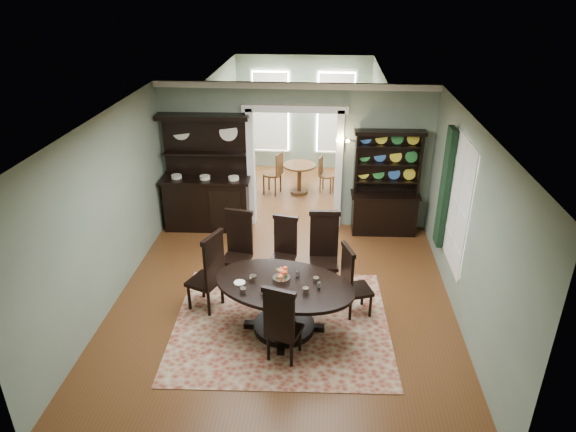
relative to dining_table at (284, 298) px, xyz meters
name	(u,v)px	position (x,y,z in m)	size (l,w,h in m)	color
room	(282,216)	(-0.08, 0.68, 1.00)	(5.51, 6.01, 3.01)	#602F19
parlor	(301,123)	(-0.08, 6.17, 0.94)	(3.51, 3.50, 3.01)	#602F19
doorway_trim	(295,151)	(-0.08, 3.64, 1.04)	(2.08, 0.25, 2.57)	white
right_window	(452,197)	(2.61, 1.57, 1.03)	(0.15, 1.47, 2.12)	white
wall_sconce	(343,142)	(0.87, 3.49, 1.32)	(0.27, 0.21, 0.21)	#B2742F
rug	(281,323)	(-0.05, 0.13, -0.57)	(3.27, 2.85, 0.01)	maroon
dining_table	(284,298)	(0.00, 0.00, 0.00)	(2.36, 2.36, 0.82)	black
centerpiece	(281,276)	(-0.04, 0.09, 0.31)	(1.29, 0.83, 0.21)	white
chair_far_left	(238,245)	(-0.90, 1.36, 0.11)	(0.55, 0.53, 1.30)	black
chair_far_mid	(284,246)	(-0.12, 1.50, 0.03)	(0.50, 0.48, 1.16)	black
chair_far_right	(324,248)	(0.57, 1.30, 0.14)	(0.52, 0.49, 1.36)	black
chair_end_left	(210,270)	(-1.19, 0.45, 0.14)	(0.63, 0.64, 1.36)	black
chair_end_right	(352,279)	(1.01, 0.48, 0.06)	(0.54, 0.56, 1.20)	black
chair_near	(281,323)	(0.02, -0.69, 0.07)	(0.56, 0.54, 1.23)	black
sideboard	(207,190)	(-1.87, 3.36, 0.26)	(1.83, 0.70, 2.39)	black
welsh_dresser	(385,197)	(1.77, 3.41, 0.20)	(1.39, 0.55, 2.15)	black
parlor_table	(299,174)	(-0.07, 5.33, -0.10)	(0.78, 0.78, 0.72)	#573519
parlor_chair_left	(275,172)	(-0.65, 5.22, -0.01)	(0.49, 0.47, 1.04)	#573519
parlor_chair_right	(325,173)	(0.54, 5.46, -0.10)	(0.40, 0.39, 0.88)	#573519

